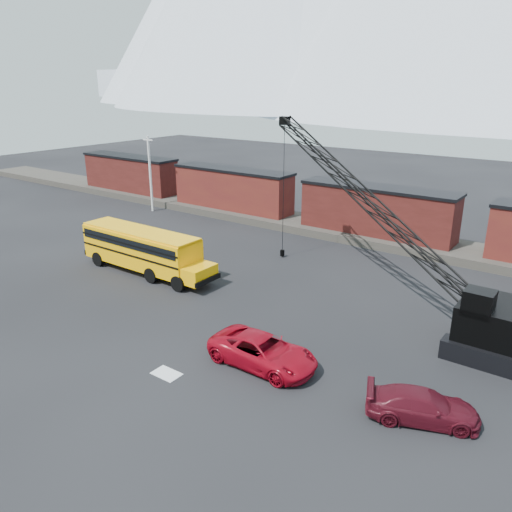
{
  "coord_description": "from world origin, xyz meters",
  "views": [
    {
      "loc": [
        16.19,
        -18.33,
        13.31
      ],
      "look_at": [
        -1.08,
        5.54,
        3.0
      ],
      "focal_mm": 35.0,
      "sensor_mm": 36.0,
      "label": 1
    }
  ],
  "objects_px": {
    "maroon_suv": "(422,406)",
    "school_bus": "(144,249)",
    "crawler_crane": "(367,200)",
    "red_pickup": "(263,351)"
  },
  "relations": [
    {
      "from": "maroon_suv",
      "to": "school_bus",
      "type": "bearing_deg",
      "value": 55.22
    },
    {
      "from": "maroon_suv",
      "to": "crawler_crane",
      "type": "distance_m",
      "value": 14.29
    },
    {
      "from": "school_bus",
      "to": "red_pickup",
      "type": "xyz_separation_m",
      "value": [
        14.39,
        -5.4,
        -1.02
      ]
    },
    {
      "from": "red_pickup",
      "to": "maroon_suv",
      "type": "distance_m",
      "value": 7.79
    },
    {
      "from": "school_bus",
      "to": "crawler_crane",
      "type": "xyz_separation_m",
      "value": [
        14.51,
        5.62,
        4.59
      ]
    },
    {
      "from": "maroon_suv",
      "to": "red_pickup",
      "type": "bearing_deg",
      "value": 70.9
    },
    {
      "from": "red_pickup",
      "to": "maroon_suv",
      "type": "height_order",
      "value": "red_pickup"
    },
    {
      "from": "maroon_suv",
      "to": "crawler_crane",
      "type": "bearing_deg",
      "value": 13.68
    },
    {
      "from": "school_bus",
      "to": "maroon_suv",
      "type": "height_order",
      "value": "school_bus"
    },
    {
      "from": "school_bus",
      "to": "red_pickup",
      "type": "relative_size",
      "value": 2.09
    }
  ]
}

